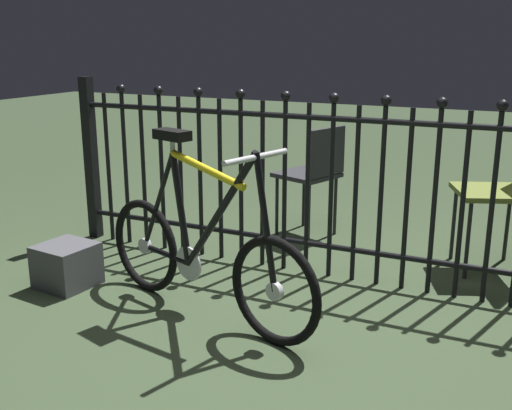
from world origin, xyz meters
The scene contains 6 objects.
ground_plane centered at (0.00, 0.00, 0.00)m, with size 20.00×20.00×0.00m, color #37472D.
iron_fence centered at (-0.07, 0.81, 0.57)m, with size 3.50×0.07×1.11m.
bicycle centered at (-0.40, 0.05, 0.32)m, with size 1.40×0.52×0.92m.
chair_olive centered at (0.91, 1.36, 0.55)m, with size 0.54×0.54×0.89m.
chair_charcoal centered at (-0.33, 1.47, 0.48)m, with size 0.47×0.47×0.78m.
display_crate centered at (-1.28, 0.03, 0.12)m, with size 0.29×0.29×0.24m, color #4C4C51.
Camera 1 is at (1.08, -2.44, 1.37)m, focal length 43.06 mm.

